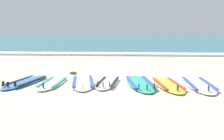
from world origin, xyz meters
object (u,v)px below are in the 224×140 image
object	(u,v)px
surfboard_0	(26,82)
surfboard_1	(53,83)
surfboard_3	(108,82)
surfboard_4	(140,83)
surfboard_6	(198,84)
surfboard_5	(168,84)
surfboard_2	(83,82)

from	to	relation	value
surfboard_0	surfboard_1	bearing A→B (deg)	-8.35
surfboard_3	surfboard_4	world-z (taller)	same
surfboard_6	surfboard_4	bearing A→B (deg)	177.62
surfboard_3	surfboard_6	bearing A→B (deg)	-1.86
surfboard_0	surfboard_3	xyz separation A→B (m)	(2.08, 0.07, 0.00)
surfboard_4	surfboard_5	distance (m)	0.68
surfboard_5	surfboard_3	bearing A→B (deg)	173.94
surfboard_2	surfboard_4	distance (m)	1.43
surfboard_4	surfboard_6	size ratio (longest dim) A/B	1.03
surfboard_5	surfboard_6	distance (m)	0.75
surfboard_0	surfboard_3	distance (m)	2.08
surfboard_2	surfboard_5	size ratio (longest dim) A/B	1.04
surfboard_2	surfboard_6	size ratio (longest dim) A/B	0.98
surfboard_0	surfboard_2	bearing A→B (deg)	2.95
surfboard_1	surfboard_6	xyz separation A→B (m)	(3.56, 0.10, -0.00)
surfboard_0	surfboard_5	world-z (taller)	same
surfboard_2	surfboard_3	xyz separation A→B (m)	(0.64, -0.01, 0.00)
surfboard_4	surfboard_6	xyz separation A→B (m)	(1.41, -0.06, -0.00)
surfboard_3	surfboard_5	size ratio (longest dim) A/B	0.87
surfboard_1	surfboard_6	bearing A→B (deg)	1.62
surfboard_1	surfboard_2	distance (m)	0.74
surfboard_0	surfboard_5	bearing A→B (deg)	-1.45
surfboard_1	surfboard_6	distance (m)	3.56
surfboard_3	surfboard_5	distance (m)	1.47
surfboard_1	surfboard_6	size ratio (longest dim) A/B	0.83
surfboard_0	surfboard_6	xyz separation A→B (m)	(4.28, -0.01, -0.00)
surfboard_1	surfboard_4	bearing A→B (deg)	4.23
surfboard_4	surfboard_0	bearing A→B (deg)	-178.95
surfboard_0	surfboard_2	world-z (taller)	same
surfboard_2	surfboard_4	bearing A→B (deg)	-0.87
surfboard_0	surfboard_5	distance (m)	3.54
surfboard_0	surfboard_3	size ratio (longest dim) A/B	1.12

